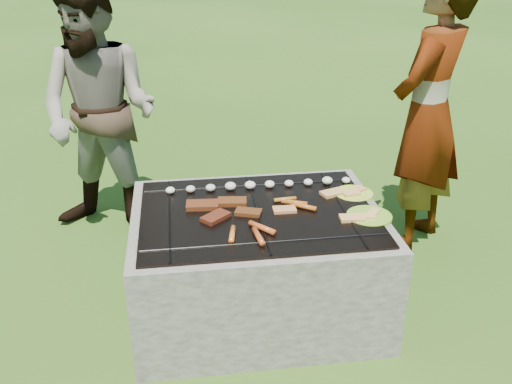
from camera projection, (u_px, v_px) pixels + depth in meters
lawn at (257, 308)px, 3.21m from camera, size 60.00×60.00×0.00m
fire_pit at (257, 265)px, 3.09m from camera, size 1.30×1.00×0.62m
mushrooms at (259, 185)px, 3.20m from camera, size 1.05×0.06×0.04m
pork_slabs at (221, 208)px, 2.96m from camera, size 0.39×0.29×0.02m
sausages at (271, 220)px, 2.84m from camera, size 0.49×0.47×0.03m
bread_on_grate at (325, 206)px, 2.99m from camera, size 0.44×0.40×0.02m
plate_far at (354, 193)px, 3.15m from camera, size 0.22×0.22×0.03m
plate_near at (369, 216)px, 2.91m from camera, size 0.28×0.28×0.03m
cook at (428, 114)px, 3.53m from camera, size 0.77×0.76×1.78m
bystander at (100, 114)px, 3.69m from camera, size 1.02×0.93×1.70m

